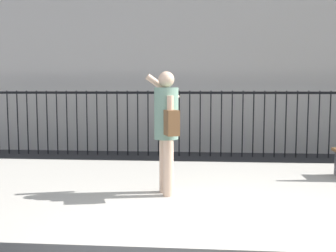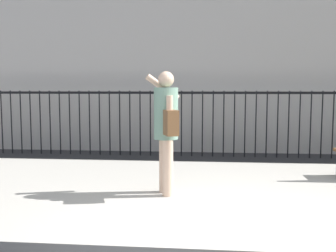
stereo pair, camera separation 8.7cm
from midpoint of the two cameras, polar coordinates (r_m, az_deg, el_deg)
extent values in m
cube|color=#B2ADA3|center=(5.95, 8.94, -9.91)|extent=(28.00, 4.40, 0.15)
cube|color=black|center=(9.44, 7.71, 4.85)|extent=(12.00, 0.04, 0.06)
cylinder|color=black|center=(10.76, -22.99, 0.54)|extent=(0.03, 0.03, 1.60)
cylinder|color=black|center=(10.64, -21.78, 0.54)|extent=(0.03, 0.03, 1.60)
cylinder|color=black|center=(10.53, -20.55, 0.53)|extent=(0.03, 0.03, 1.60)
cylinder|color=black|center=(10.42, -19.28, 0.52)|extent=(0.03, 0.03, 1.60)
cylinder|color=black|center=(10.32, -18.00, 0.52)|extent=(0.03, 0.03, 1.60)
cylinder|color=black|center=(10.22, -16.68, 0.51)|extent=(0.03, 0.03, 1.60)
cylinder|color=black|center=(10.12, -15.34, 0.50)|extent=(0.03, 0.03, 1.60)
cylinder|color=black|center=(10.04, -13.98, 0.49)|extent=(0.03, 0.03, 1.60)
cylinder|color=black|center=(9.95, -12.59, 0.48)|extent=(0.03, 0.03, 1.60)
cylinder|color=black|center=(9.88, -11.18, 0.47)|extent=(0.03, 0.03, 1.60)
cylinder|color=black|center=(9.81, -9.75, 0.46)|extent=(0.03, 0.03, 1.60)
cylinder|color=black|center=(9.74, -8.31, 0.45)|extent=(0.03, 0.03, 1.60)
cylinder|color=black|center=(9.69, -6.84, 0.44)|extent=(0.03, 0.03, 1.60)
cylinder|color=black|center=(9.64, -5.35, 0.43)|extent=(0.03, 0.03, 1.60)
cylinder|color=black|center=(9.59, -3.86, 0.42)|extent=(0.03, 0.03, 1.60)
cylinder|color=black|center=(9.55, -2.34, 0.40)|extent=(0.03, 0.03, 1.60)
cylinder|color=black|center=(9.52, -0.82, 0.39)|extent=(0.03, 0.03, 1.60)
cylinder|color=black|center=(9.50, 0.71, 0.38)|extent=(0.03, 0.03, 1.60)
cylinder|color=black|center=(9.48, 2.25, 0.36)|extent=(0.03, 0.03, 1.60)
cylinder|color=black|center=(9.47, 3.79, 0.35)|extent=(0.03, 0.03, 1.60)
cylinder|color=black|center=(9.47, 5.33, 0.34)|extent=(0.03, 0.03, 1.60)
cylinder|color=black|center=(9.47, 6.88, 0.32)|extent=(0.03, 0.03, 1.60)
cylinder|color=black|center=(9.48, 8.42, 0.31)|extent=(0.03, 0.03, 1.60)
cylinder|color=black|center=(9.50, 9.96, 0.29)|extent=(0.03, 0.03, 1.60)
cylinder|color=black|center=(9.52, 11.49, 0.28)|extent=(0.03, 0.03, 1.60)
cylinder|color=black|center=(9.55, 13.02, 0.26)|extent=(0.03, 0.03, 1.60)
cylinder|color=black|center=(9.59, 14.53, 0.25)|extent=(0.03, 0.03, 1.60)
cylinder|color=black|center=(9.63, 16.03, 0.23)|extent=(0.03, 0.03, 1.60)
cylinder|color=black|center=(9.68, 17.51, 0.22)|extent=(0.03, 0.03, 1.60)
cylinder|color=black|center=(9.74, 18.98, 0.20)|extent=(0.03, 0.03, 1.60)
cylinder|color=black|center=(9.80, 20.43, 0.19)|extent=(0.03, 0.03, 1.60)
cylinder|color=black|center=(9.87, 21.86, 0.17)|extent=(0.03, 0.03, 1.60)
cylinder|color=black|center=(9.95, 23.27, 0.16)|extent=(0.03, 0.03, 1.60)
cylinder|color=beige|center=(5.64, -0.10, -5.78)|extent=(0.15, 0.15, 0.79)
cylinder|color=beige|center=(5.45, 0.42, -6.18)|extent=(0.15, 0.15, 0.79)
cylinder|color=gray|center=(5.44, 0.16, 1.86)|extent=(0.44, 0.44, 0.72)
sphere|color=beige|center=(5.43, 0.16, 6.86)|extent=(0.22, 0.22, 0.22)
cylinder|color=beige|center=(5.63, -0.36, 5.69)|extent=(0.50, 0.26, 0.39)
cylinder|color=beige|center=(5.25, 0.71, 1.48)|extent=(0.09, 0.09, 0.55)
cube|color=black|center=(5.59, 0.36, 6.61)|extent=(0.03, 0.07, 0.15)
cube|color=brown|center=(5.20, 0.88, 0.49)|extent=(0.25, 0.32, 0.34)
camera|label=1|loc=(0.04, -89.57, 0.04)|focal=41.53mm
camera|label=2|loc=(0.04, 90.43, -0.04)|focal=41.53mm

